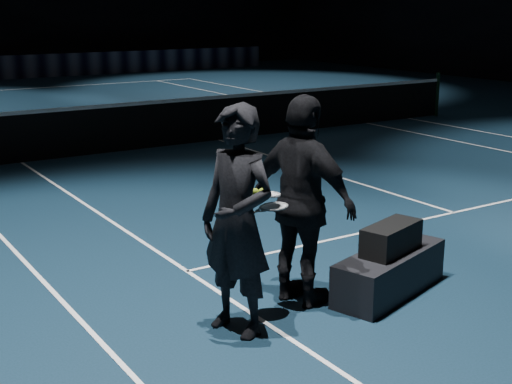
# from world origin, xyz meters

# --- Properties ---
(floor) EXTENTS (36.00, 36.00, 0.00)m
(floor) POSITION_xyz_m (0.00, 0.00, 0.00)
(floor) COLOR black
(floor) RESTS_ON ground
(court_lines) EXTENTS (10.98, 23.78, 0.01)m
(court_lines) POSITION_xyz_m (0.00, 0.00, 0.00)
(court_lines) COLOR white
(court_lines) RESTS_ON floor
(net_post_right) EXTENTS (0.10, 0.10, 1.10)m
(net_post_right) POSITION_xyz_m (6.40, 0.00, 0.55)
(net_post_right) COLOR black
(net_post_right) RESTS_ON floor
(net_mesh) EXTENTS (12.80, 0.02, 0.86)m
(net_mesh) POSITION_xyz_m (0.00, 0.00, 0.45)
(net_mesh) COLOR black
(net_mesh) RESTS_ON floor
(net_tape) EXTENTS (12.80, 0.03, 0.07)m
(net_tape) POSITION_xyz_m (0.00, 0.00, 0.92)
(net_tape) COLOR white
(net_tape) RESTS_ON net_mesh
(sponsor_backdrop) EXTENTS (22.00, 0.15, 0.90)m
(sponsor_backdrop) POSITION_xyz_m (0.00, 15.50, 0.45)
(sponsor_backdrop) COLOR black
(sponsor_backdrop) RESTS_ON floor
(player_bench) EXTENTS (1.50, 0.88, 0.43)m
(player_bench) POSITION_xyz_m (-2.70, -8.00, 0.21)
(player_bench) COLOR black
(player_bench) RESTS_ON floor
(racket_bag) EXTENTS (0.77, 0.50, 0.28)m
(racket_bag) POSITION_xyz_m (-2.70, -8.00, 0.57)
(racket_bag) COLOR black
(racket_bag) RESTS_ON player_bench
(bag_signature) EXTENTS (0.32, 0.10, 0.09)m
(bag_signature) POSITION_xyz_m (-2.70, -8.15, 0.57)
(bag_signature) COLOR white
(bag_signature) RESTS_ON racket_bag
(player_a) EXTENTS (0.68, 0.84, 1.99)m
(player_a) POSITION_xyz_m (-4.39, -7.90, 1.00)
(player_a) COLOR black
(player_a) RESTS_ON floor
(player_b) EXTENTS (0.76, 1.25, 1.99)m
(player_b) POSITION_xyz_m (-3.56, -7.71, 1.00)
(player_b) COLOR black
(player_b) RESTS_ON floor
(racket_lower) EXTENTS (0.71, 0.37, 0.03)m
(racket_lower) POSITION_xyz_m (-3.95, -7.80, 1.03)
(racket_lower) COLOR black
(racket_lower) RESTS_ON player_a
(racket_upper) EXTENTS (0.71, 0.41, 0.10)m
(racket_upper) POSITION_xyz_m (-4.01, -7.77, 1.15)
(racket_upper) COLOR black
(racket_upper) RESTS_ON player_b
(tennis_balls) EXTENTS (0.12, 0.10, 0.12)m
(tennis_balls) POSITION_xyz_m (-4.14, -7.84, 1.22)
(tennis_balls) COLOR #9ACD2B
(tennis_balls) RESTS_ON racket_upper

